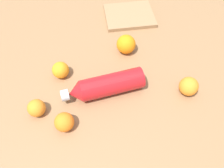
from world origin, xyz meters
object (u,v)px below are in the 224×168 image
at_px(orange_3, 126,44).
at_px(orange_4, 36,108).
at_px(cutting_board, 129,16).
at_px(orange_0, 61,70).
at_px(water_bottle, 105,86).
at_px(orange_1, 64,122).
at_px(orange_2, 189,86).

height_order(orange_3, orange_4, orange_3).
height_order(orange_3, cutting_board, orange_3).
height_order(orange_0, cutting_board, orange_0).
bearing_deg(water_bottle, cutting_board, -120.28).
height_order(orange_1, orange_4, orange_1).
bearing_deg(orange_0, orange_1, 101.63).
xyz_separation_m(water_bottle, orange_1, (0.13, 0.14, -0.01)).
distance_m(orange_3, cutting_board, 0.23).
height_order(orange_0, orange_3, orange_3).
height_order(orange_4, cutting_board, orange_4).
relative_size(orange_2, orange_3, 0.88).
height_order(water_bottle, cutting_board, water_bottle).
height_order(water_bottle, orange_0, water_bottle).
distance_m(orange_3, orange_4, 0.44).
height_order(orange_0, orange_4, orange_0).
relative_size(orange_0, orange_4, 1.05).
xyz_separation_m(orange_3, cutting_board, (-0.02, -0.23, -0.03)).
xyz_separation_m(orange_0, orange_2, (-0.48, 0.07, 0.00)).
height_order(water_bottle, orange_1, water_bottle).
bearing_deg(water_bottle, orange_3, -127.88).
distance_m(orange_2, orange_3, 0.30).
bearing_deg(orange_4, orange_1, 153.29).
bearing_deg(water_bottle, orange_4, 4.21).
bearing_deg(cutting_board, orange_3, 75.36).
bearing_deg(orange_2, water_bottle, 1.04).
bearing_deg(cutting_board, water_bottle, 67.81).
bearing_deg(cutting_board, orange_4, 48.53).
xyz_separation_m(orange_3, orange_4, (0.31, 0.30, -0.01)).
distance_m(orange_1, orange_3, 0.41).
relative_size(orange_2, orange_4, 1.14).
distance_m(orange_1, orange_2, 0.46).
xyz_separation_m(water_bottle, cutting_board, (-0.10, -0.44, -0.03)).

